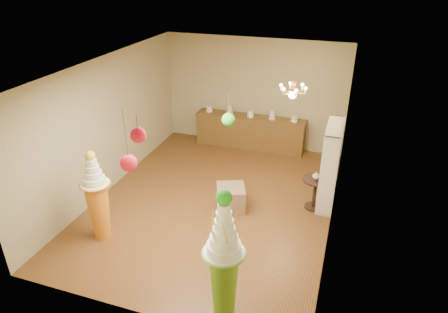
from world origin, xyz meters
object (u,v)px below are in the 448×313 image
(pedestal_orange, at_px, (98,204))
(round_table, at_px, (315,189))
(pedestal_green, at_px, (224,269))
(sideboard, at_px, (250,132))

(pedestal_orange, bearing_deg, round_table, 31.65)
(pedestal_orange, bearing_deg, pedestal_green, -20.05)
(pedestal_green, height_order, round_table, pedestal_green)
(sideboard, xyz_separation_m, round_table, (2.10, -2.50, -0.02))
(round_table, bearing_deg, pedestal_green, -105.36)
(pedestal_orange, distance_m, sideboard, 5.07)
(pedestal_green, relative_size, sideboard, 0.72)
(sideboard, bearing_deg, round_table, -50.00)
(pedestal_green, bearing_deg, sideboard, 101.54)
(pedestal_green, height_order, pedestal_orange, pedestal_green)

